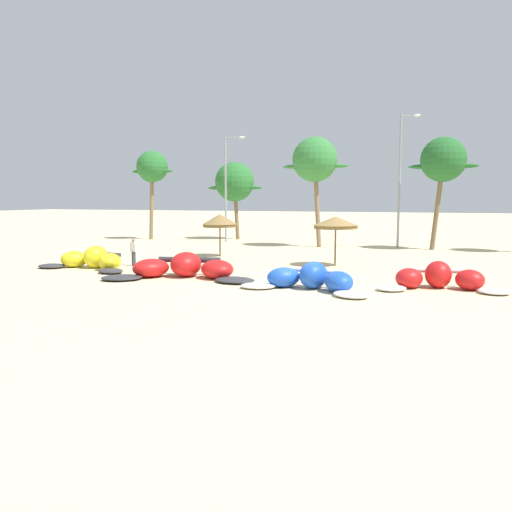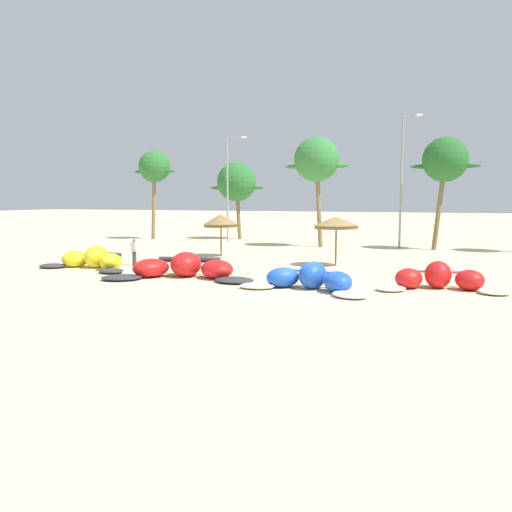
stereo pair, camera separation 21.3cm
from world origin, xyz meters
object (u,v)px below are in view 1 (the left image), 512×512
at_px(kite_center, 439,279).
at_px(person_near_kites, 134,252).
at_px(kite_left_of_center, 311,279).
at_px(palm_leftmost, 152,168).
at_px(palm_left_of_gap, 315,160).
at_px(kite_far_left, 92,260).
at_px(kite_left, 184,268).
at_px(beach_umbrella_middle, 336,223).
at_px(palm_center_left, 443,161).
at_px(lamppost_west_center, 401,175).
at_px(beach_umbrella_near_van, 220,221).
at_px(lamppost_west, 227,183).
at_px(palm_left, 235,182).

height_order(kite_center, person_near_kites, person_near_kites).
height_order(kite_left_of_center, palm_leftmost, palm_leftmost).
bearing_deg(palm_left_of_gap, kite_far_left, -116.23).
relative_size(kite_left, kite_center, 1.37).
bearing_deg(beach_umbrella_middle, kite_left, -130.71).
distance_m(kite_left_of_center, beach_umbrella_middle, 8.63).
relative_size(palm_center_left, lamppost_west_center, 0.82).
height_order(beach_umbrella_near_van, beach_umbrella_middle, beach_umbrella_middle).
distance_m(kite_left_of_center, beach_umbrella_near_van, 14.16).
relative_size(lamppost_west, lamppost_west_center, 0.91).
relative_size(palm_left, lamppost_west, 0.78).
height_order(kite_far_left, beach_umbrella_near_van, beach_umbrella_near_van).
xyz_separation_m(kite_left_of_center, palm_left, (-14.00, 25.12, 5.05)).
relative_size(beach_umbrella_middle, palm_center_left, 0.34).
relative_size(beach_umbrella_middle, lamppost_west_center, 0.28).
bearing_deg(person_near_kites, palm_left, 95.95).
height_order(lamppost_west, lamppost_west_center, lamppost_west_center).
xyz_separation_m(palm_leftmost, lamppost_west, (7.85, -0.05, -1.54)).
distance_m(kite_left_of_center, lamppost_west, 26.29).
distance_m(kite_left_of_center, person_near_kites, 12.58).
xyz_separation_m(beach_umbrella_near_van, palm_left_of_gap, (4.35, 9.16, 4.56)).
bearing_deg(kite_far_left, palm_left_of_gap, 63.77).
distance_m(kite_left_of_center, palm_left_of_gap, 21.42).
xyz_separation_m(kite_left, palm_left_of_gap, (2.07, 18.68, 6.54)).
relative_size(palm_center_left, lamppost_west, 0.90).
relative_size(person_near_kites, lamppost_west, 0.17).
distance_m(kite_left, lamppost_west, 22.46).
relative_size(kite_left, palm_left_of_gap, 0.88).
height_order(palm_center_left, lamppost_west, lamppost_west).
xyz_separation_m(kite_left_of_center, beach_umbrella_middle, (-0.63, 8.35, 2.10)).
bearing_deg(palm_center_left, lamppost_west, 175.74).
distance_m(kite_far_left, beach_umbrella_middle, 14.20).
bearing_deg(kite_left_of_center, kite_center, 21.67).
height_order(kite_left_of_center, person_near_kites, person_near_kites).
height_order(kite_far_left, kite_left_of_center, kite_far_left).
height_order(kite_center, beach_umbrella_middle, beach_umbrella_middle).
bearing_deg(kite_center, lamppost_west_center, 100.06).
bearing_deg(lamppost_west_center, kite_center, -79.94).
bearing_deg(palm_leftmost, person_near_kites, -62.01).
distance_m(palm_leftmost, palm_center_left, 26.38).
height_order(palm_leftmost, palm_left, palm_leftmost).
xyz_separation_m(person_near_kites, lamppost_west_center, (13.75, 16.72, 4.95)).
height_order(kite_far_left, kite_left, kite_far_left).
distance_m(kite_far_left, palm_center_left, 26.70).
relative_size(person_near_kites, palm_leftmost, 0.19).
xyz_separation_m(kite_center, palm_center_left, (-0.24, 18.58, 6.36)).
height_order(beach_umbrella_middle, person_near_kites, beach_umbrella_middle).
bearing_deg(person_near_kites, palm_center_left, 44.21).
bearing_deg(palm_left_of_gap, palm_center_left, 4.97).
bearing_deg(palm_leftmost, kite_left, -55.37).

